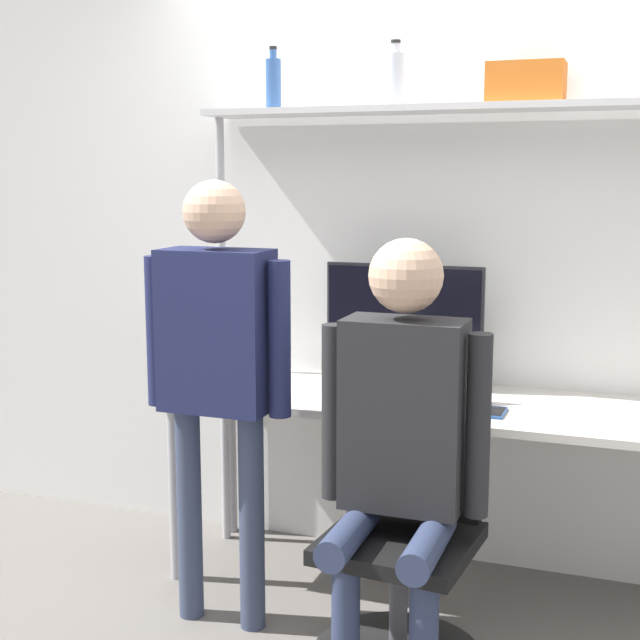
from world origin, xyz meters
TOP-DOWN VIEW (x-y plane):
  - ground_plane at (0.00, 0.00)m, footprint 12.00×12.00m
  - wall_back at (0.00, 0.68)m, footprint 8.00×0.06m
  - desk at (0.00, 0.33)m, footprint 2.10×0.63m
  - shelf_unit at (0.00, 0.51)m, footprint 1.99×0.26m
  - monitor at (-0.18, 0.50)m, footprint 0.64×0.21m
  - laptop at (-0.02, 0.25)m, footprint 0.30×0.24m
  - cell_phone at (0.24, 0.21)m, footprint 0.07×0.15m
  - office_chair at (0.03, -0.23)m, footprint 0.56×0.56m
  - person_seated at (0.02, -0.28)m, footprint 0.55×0.48m
  - person_standing at (-0.66, -0.17)m, footprint 0.55×0.21m
  - bottle_blue at (-0.73, 0.51)m, footprint 0.06×0.06m
  - bottle_clear at (-0.22, 0.51)m, footprint 0.08×0.08m
  - storage_box at (0.27, 0.51)m, footprint 0.28×0.17m

SIDE VIEW (x-z plane):
  - ground_plane at x=0.00m, z-range 0.00..0.00m
  - office_chair at x=0.03m, z-range -0.18..0.74m
  - desk at x=0.00m, z-range 0.31..1.07m
  - cell_phone at x=0.24m, z-range 0.76..0.78m
  - laptop at x=-0.02m, z-range 0.71..0.95m
  - person_seated at x=0.02m, z-range 0.13..1.54m
  - person_standing at x=-0.66m, z-range 0.21..1.80m
  - monitor at x=-0.18m, z-range 0.79..1.28m
  - wall_back at x=0.00m, z-range 0.00..2.70m
  - shelf_unit at x=0.00m, z-range 0.67..2.54m
  - storage_box at x=0.27m, z-range 1.86..2.01m
  - bottle_blue at x=-0.73m, z-range 1.85..2.09m
  - bottle_clear at x=-0.22m, z-range 1.85..2.09m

